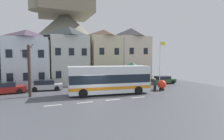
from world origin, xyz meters
TOP-DOWN VIEW (x-y plane):
  - ground_plane at (0.00, -0.00)m, footprint 40.00×60.00m
  - townhouse_01 at (-7.37, 11.94)m, footprint 6.00×5.94m
  - townhouse_02 at (-1.09, 11.72)m, footprint 5.84×5.51m
  - townhouse_03 at (5.03, 11.64)m, footprint 5.21×5.35m
  - townhouse_04 at (10.52, 11.84)m, footprint 5.60×5.75m
  - hilltop_castle at (1.30, 34.79)m, footprint 37.05×37.05m
  - transit_bus at (2.18, 1.56)m, footprint 9.90×3.50m
  - bus_shelter at (7.24, 5.32)m, footprint 3.60×3.60m
  - parked_car_00 at (13.73, 6.29)m, footprint 3.92×2.11m
  - parked_car_01 at (-9.63, 6.44)m, footprint 4.78×2.44m
  - parked_car_02 at (8.84, 6.91)m, footprint 4.09×2.30m
  - parked_car_03 at (-4.88, 7.09)m, footprint 4.33×2.29m
  - pedestrian_00 at (8.43, 1.16)m, footprint 0.37×0.34m
  - pedestrian_01 at (9.11, 2.10)m, footprint 0.33×0.33m
  - pedestrian_02 at (8.76, 3.13)m, footprint 0.33×0.30m
  - pedestrian_03 at (6.91, 3.99)m, footprint 0.36×0.36m
  - public_bench at (8.80, 7.80)m, footprint 1.63×0.48m
  - flagpole at (11.54, 4.23)m, footprint 0.95×0.10m
  - harbour_buoy at (9.61, 1.23)m, footprint 1.15×1.15m
  - bare_tree_01 at (-6.65, 3.48)m, footprint 1.43×1.27m

SIDE VIEW (x-z plane):
  - ground_plane at x=0.00m, z-range -0.06..0.00m
  - public_bench at x=8.80m, z-range 0.04..0.91m
  - parked_car_00 at x=13.73m, z-range -0.01..1.29m
  - parked_car_03 at x=-4.88m, z-range -0.02..1.40m
  - parked_car_02 at x=8.84m, z-range -0.02..1.40m
  - parked_car_01 at x=-9.63m, z-range -0.02..1.40m
  - harbour_buoy at x=9.61m, z-range 0.07..1.48m
  - pedestrian_01 at x=9.11m, z-range 0.05..1.54m
  - pedestrian_02 at x=8.76m, z-range 0.08..1.65m
  - pedestrian_03 at x=6.91m, z-range 0.11..1.67m
  - pedestrian_00 at x=8.43m, z-range 0.08..1.78m
  - transit_bus at x=2.18m, z-range 0.01..3.40m
  - bare_tree_01 at x=-6.65m, z-range -0.03..5.93m
  - bus_shelter at x=7.24m, z-range 1.18..4.90m
  - flagpole at x=11.54m, z-range 0.56..7.43m
  - townhouse_01 at x=-7.37m, z-range 0.00..8.63m
  - townhouse_03 at x=5.03m, z-range 0.00..9.29m
  - townhouse_02 at x=-1.09m, z-range 0.00..9.48m
  - townhouse_04 at x=10.52m, z-range 0.00..9.90m
  - hilltop_castle at x=1.30m, z-range -2.75..21.46m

